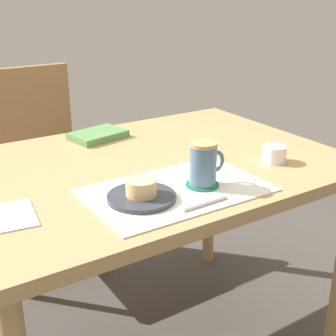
{
  "coord_description": "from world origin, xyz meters",
  "views": [
    {
      "loc": [
        -0.66,
        -1.14,
        1.21
      ],
      "look_at": [
        -0.05,
        -0.18,
        0.76
      ],
      "focal_mm": 50.0,
      "sensor_mm": 36.0,
      "label": 1
    }
  ],
  "objects": [
    {
      "name": "wooden_chair",
      "position": [
        -0.09,
        0.77,
        0.48
      ],
      "size": [
        0.42,
        0.42,
        0.88
      ],
      "rotation": [
        0.0,
        0.0,
        3.14
      ],
      "color": "#997047",
      "rests_on": "ground_plane"
    },
    {
      "name": "coffee_mug",
      "position": [
        0.03,
        -0.24,
        0.78
      ],
      "size": [
        0.11,
        0.07,
        0.11
      ],
      "color": "slate",
      "rests_on": "coffee_coaster"
    },
    {
      "name": "placemat",
      "position": [
        -0.05,
        -0.22,
        0.71
      ],
      "size": [
        0.46,
        0.29,
        0.0
      ],
      "primitive_type": "cube",
      "color": "silver",
      "rests_on": "dining_table"
    },
    {
      "name": "sugar_bowl",
      "position": [
        0.32,
        -0.21,
        0.73
      ],
      "size": [
        0.07,
        0.07,
        0.05
      ],
      "primitive_type": "cylinder",
      "color": "white",
      "rests_on": "dining_table"
    },
    {
      "name": "paper_napkin",
      "position": [
        -0.47,
        -0.13,
        0.71
      ],
      "size": [
        0.17,
        0.17,
        0.0
      ],
      "primitive_type": "cube",
      "rotation": [
        0.0,
        0.0,
        -0.14
      ],
      "color": "white",
      "rests_on": "dining_table"
    },
    {
      "name": "teaspoon",
      "position": [
        -0.04,
        -0.34,
        0.72
      ],
      "size": [
        0.13,
        0.01,
        0.01
      ],
      "primitive_type": "cylinder",
      "rotation": [
        0.0,
        1.57,
        0.03
      ],
      "color": "silver",
      "rests_on": "placemat"
    },
    {
      "name": "coffee_coaster",
      "position": [
        0.02,
        -0.24,
        0.72
      ],
      "size": [
        0.09,
        0.09,
        0.0
      ],
      "primitive_type": "cylinder",
      "color": "#196B4C",
      "rests_on": "placemat"
    },
    {
      "name": "dining_table",
      "position": [
        0.0,
        0.0,
        0.63
      ],
      "size": [
        1.15,
        0.82,
        0.71
      ],
      "color": "tan",
      "rests_on": "ground_plane"
    },
    {
      "name": "pastry_plate",
      "position": [
        -0.15,
        -0.23,
        0.72
      ],
      "size": [
        0.17,
        0.17,
        0.01
      ],
      "primitive_type": "cylinder",
      "color": "#333842",
      "rests_on": "placemat"
    },
    {
      "name": "pastry",
      "position": [
        -0.15,
        -0.23,
        0.75
      ],
      "size": [
        0.08,
        0.08,
        0.04
      ],
      "primitive_type": "cylinder",
      "color": "#E5BC7F",
      "rests_on": "pastry_plate"
    },
    {
      "name": "small_book",
      "position": [
        -0.03,
        0.29,
        0.72
      ],
      "size": [
        0.2,
        0.16,
        0.02
      ],
      "primitive_type": "cube",
      "rotation": [
        0.0,
        0.0,
        0.2
      ],
      "color": "#598C4C",
      "rests_on": "dining_table"
    }
  ]
}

